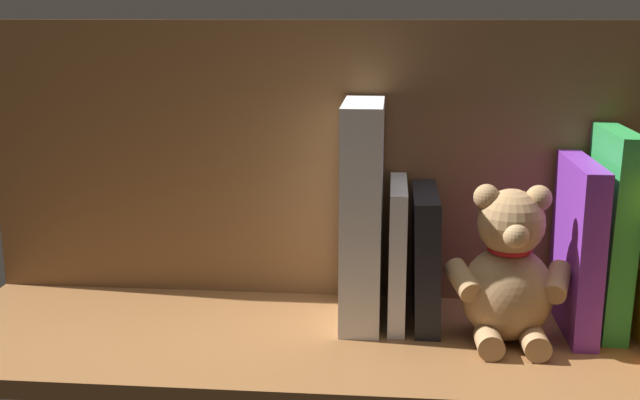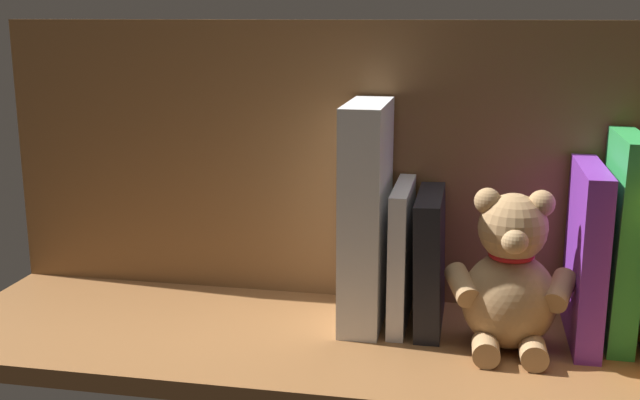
{
  "view_description": "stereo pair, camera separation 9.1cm",
  "coord_description": "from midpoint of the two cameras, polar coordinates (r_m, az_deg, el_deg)",
  "views": [
    {
      "loc": [
        -8.16,
        88.24,
        37.55
      ],
      "look_at": [
        0.0,
        0.0,
        16.39
      ],
      "focal_mm": 44.03,
      "sensor_mm": 36.0,
      "label": 1
    },
    {
      "loc": [
        -17.17,
        86.94,
        37.55
      ],
      "look_at": [
        0.0,
        0.0,
        16.39
      ],
      "focal_mm": 44.03,
      "sensor_mm": 36.0,
      "label": 2
    }
  ],
  "objects": [
    {
      "name": "book_4",
      "position": [
        0.98,
        2.99,
        -3.82
      ],
      "size": [
        2.05,
        14.13,
        17.34
      ],
      "primitive_type": "cube",
      "color": "silver",
      "rests_on": "ground_plane"
    },
    {
      "name": "teddy_bear",
      "position": [
        0.93,
        10.82,
        -5.28
      ],
      "size": [
        15.14,
        11.99,
        18.65
      ],
      "rotation": [
        0.0,
        0.0,
        0.03
      ],
      "color": "tan",
      "rests_on": "ground_plane"
    },
    {
      "name": "book_2",
      "position": [
        0.98,
        15.67,
        -3.27
      ],
      "size": [
        2.92,
        16.2,
        20.7
      ],
      "primitive_type": "cube",
      "color": "purple",
      "rests_on": "ground_plane"
    },
    {
      "name": "book_3",
      "position": [
        0.97,
        5.05,
        -4.14
      ],
      "size": [
        3.52,
        14.34,
        16.51
      ],
      "primitive_type": "cube",
      "rotation": [
        0.0,
        0.03,
        0.0
      ],
      "color": "black",
      "rests_on": "ground_plane"
    },
    {
      "name": "ground_plane",
      "position": [
        0.97,
        -2.74,
        -10.18
      ],
      "size": [
        92.29,
        31.87,
        2.2
      ],
      "primitive_type": "cube",
      "color": "brown"
    },
    {
      "name": "shelf_back_panel",
      "position": [
        1.04,
        -1.81,
        2.78
      ],
      "size": [
        92.29,
        1.5,
        36.74
      ],
      "primitive_type": "cube",
      "color": "brown",
      "rests_on": "ground_plane"
    },
    {
      "name": "book_1",
      "position": [
        0.99,
        17.87,
        -2.14
      ],
      "size": [
        3.38,
        14.25,
        24.3
      ],
      "primitive_type": "cube",
      "rotation": [
        0.0,
        -0.02,
        0.0
      ],
      "color": "green",
      "rests_on": "ground_plane"
    },
    {
      "name": "dictionary_thick_white",
      "position": [
        0.96,
        0.38,
        -0.98
      ],
      "size": [
        4.84,
        14.62,
        27.29
      ],
      "primitive_type": "cube",
      "color": "white",
      "rests_on": "ground_plane"
    }
  ]
}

